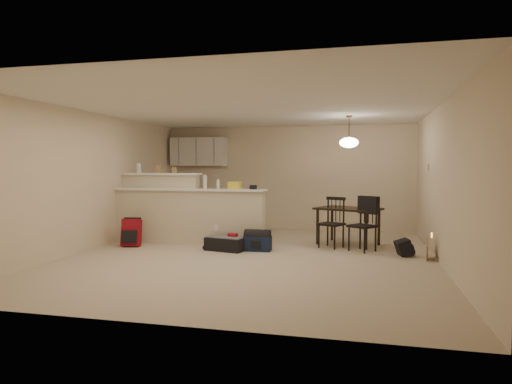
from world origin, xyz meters
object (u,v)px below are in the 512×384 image
(pendant_lamp, at_px, (349,142))
(navy_duffel, at_px, (257,243))
(dining_table, at_px, (348,212))
(dining_chair_far, at_px, (362,224))
(black_daypack, at_px, (404,248))
(red_backpack, at_px, (131,233))
(suitcase, at_px, (227,244))
(dining_chair_near, at_px, (331,223))

(pendant_lamp, bearing_deg, navy_duffel, -146.42)
(dining_table, bearing_deg, dining_chair_far, -43.69)
(navy_duffel, bearing_deg, dining_table, 32.53)
(navy_duffel, xyz_separation_m, black_daypack, (2.53, 0.11, 0.00))
(red_backpack, bearing_deg, suitcase, -11.21)
(dining_chair_near, relative_size, dining_chair_far, 0.98)
(dining_table, height_order, pendant_lamp, pendant_lamp)
(dining_chair_near, bearing_deg, dining_table, 80.70)
(dining_chair_far, height_order, suitcase, dining_chair_far)
(suitcase, xyz_separation_m, red_backpack, (-1.89, -0.02, 0.14))
(dining_table, distance_m, black_daypack, 1.43)
(dining_chair_far, xyz_separation_m, red_backpack, (-4.29, -0.49, -0.23))
(dining_table, height_order, suitcase, dining_table)
(dining_chair_far, xyz_separation_m, navy_duffel, (-1.84, -0.40, -0.35))
(dining_chair_far, bearing_deg, dining_table, 150.15)
(pendant_lamp, height_order, navy_duffel, pendant_lamp)
(pendant_lamp, relative_size, navy_duffel, 1.27)
(dining_chair_near, xyz_separation_m, suitcase, (-1.82, -0.70, -0.35))
(dining_table, distance_m, dining_chair_far, 0.71)
(suitcase, xyz_separation_m, black_daypack, (3.08, 0.19, 0.02))
(pendant_lamp, relative_size, dining_chair_near, 0.65)
(dining_chair_far, height_order, black_daypack, dining_chair_far)
(suitcase, xyz_separation_m, navy_duffel, (0.56, 0.07, 0.01))
(pendant_lamp, relative_size, dining_chair_far, 0.64)
(dining_table, xyz_separation_m, suitcase, (-2.12, -1.11, -0.52))
(suitcase, height_order, navy_duffel, navy_duffel)
(dining_table, relative_size, pendant_lamp, 2.20)
(dining_chair_far, bearing_deg, navy_duffel, -130.86)
(dining_chair_far, height_order, navy_duffel, dining_chair_far)
(dining_chair_near, height_order, black_daypack, dining_chair_near)
(dining_table, relative_size, navy_duffel, 2.81)
(black_daypack, bearing_deg, red_backpack, 80.43)
(dining_chair_far, height_order, red_backpack, dining_chair_far)
(dining_chair_near, height_order, dining_chair_far, dining_chair_far)
(dining_table, relative_size, black_daypack, 4.47)
(dining_table, distance_m, pendant_lamp, 1.35)
(dining_table, relative_size, dining_chair_near, 1.44)
(pendant_lamp, distance_m, navy_duffel, 2.64)
(dining_chair_near, relative_size, navy_duffel, 1.95)
(pendant_lamp, xyz_separation_m, dining_chair_far, (0.27, -0.64, -1.51))
(dining_table, bearing_deg, suitcase, -129.37)
(red_backpack, bearing_deg, pendant_lamp, 3.86)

